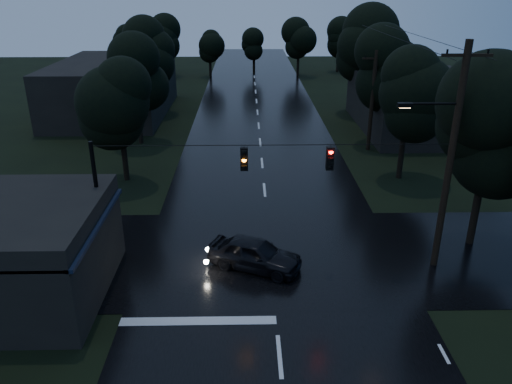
{
  "coord_description": "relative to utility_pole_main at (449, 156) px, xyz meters",
  "views": [
    {
      "loc": [
        -1.08,
        -8.71,
        12.05
      ],
      "look_at": [
        -0.67,
        13.02,
        2.84
      ],
      "focal_mm": 35.0,
      "sensor_mm": 36.0,
      "label": 1
    }
  ],
  "objects": [
    {
      "name": "building_far_left",
      "position": [
        -21.41,
        29.0,
        -2.76
      ],
      "size": [
        10.0,
        16.0,
        5.0
      ],
      "primitive_type": "cube",
      "color": "black",
      "rests_on": "ground"
    },
    {
      "name": "tree_right_b",
      "position": [
        2.19,
        19.0,
        0.74
      ],
      "size": [
        4.48,
        4.48,
        9.44
      ],
      "color": "black",
      "rests_on": "ground"
    },
    {
      "name": "tree_left_b",
      "position": [
        -17.01,
        19.0,
        0.36
      ],
      "size": [
        4.2,
        4.2,
        8.85
      ],
      "color": "black",
      "rests_on": "ground"
    },
    {
      "name": "tree_left_a",
      "position": [
        -16.41,
        11.0,
        -0.02
      ],
      "size": [
        3.92,
        3.92,
        8.26
      ],
      "color": "black",
      "rests_on": "ground"
    },
    {
      "name": "tree_left_c",
      "position": [
        -17.61,
        29.0,
        0.74
      ],
      "size": [
        4.48,
        4.48,
        9.44
      ],
      "color": "black",
      "rests_on": "ground"
    },
    {
      "name": "cross_street",
      "position": [
        -7.41,
        1.0,
        -5.26
      ],
      "size": [
        60.0,
        9.0,
        0.02
      ],
      "primitive_type": "cube",
      "color": "black",
      "rests_on": "ground"
    },
    {
      "name": "span_signals",
      "position": [
        -6.85,
        -0.01,
        -0.01
      ],
      "size": [
        15.0,
        0.37,
        1.12
      ],
      "color": "black",
      "rests_on": "ground"
    },
    {
      "name": "anchor_pole_left",
      "position": [
        -14.91,
        0.0,
        -2.26
      ],
      "size": [
        0.18,
        0.18,
        6.0
      ],
      "primitive_type": "cylinder",
      "color": "black",
      "rests_on": "ground"
    },
    {
      "name": "tree_corner_near",
      "position": [
        2.59,
        2.0,
        0.74
      ],
      "size": [
        4.48,
        4.48,
        9.44
      ],
      "color": "black",
      "rests_on": "ground"
    },
    {
      "name": "car",
      "position": [
        -8.17,
        -0.13,
        -4.53
      ],
      "size": [
        4.59,
        3.29,
        1.45
      ],
      "primitive_type": "imported",
      "rotation": [
        0.0,
        0.0,
        1.16
      ],
      "color": "black",
      "rests_on": "ground"
    },
    {
      "name": "building_far_right",
      "position": [
        6.59,
        23.0,
        -3.06
      ],
      "size": [
        10.0,
        14.0,
        4.4
      ],
      "primitive_type": "cube",
      "color": "black",
      "rests_on": "ground"
    },
    {
      "name": "tree_right_c",
      "position": [
        2.79,
        29.0,
        1.11
      ],
      "size": [
        4.76,
        4.76,
        10.03
      ],
      "color": "black",
      "rests_on": "ground"
    },
    {
      "name": "tree_right_a",
      "position": [
        1.59,
        11.0,
        0.36
      ],
      "size": [
        4.2,
        4.2,
        8.85
      ],
      "color": "black",
      "rests_on": "ground"
    },
    {
      "name": "main_road",
      "position": [
        -7.41,
        19.0,
        -5.26
      ],
      "size": [
        12.0,
        120.0,
        0.02
      ],
      "primitive_type": "cube",
      "color": "black",
      "rests_on": "ground"
    },
    {
      "name": "utility_pole_far",
      "position": [
        0.89,
        17.0,
        -1.38
      ],
      "size": [
        2.0,
        0.3,
        7.5
      ],
      "color": "black",
      "rests_on": "ground"
    },
    {
      "name": "utility_pole_main",
      "position": [
        0.0,
        0.0,
        0.0
      ],
      "size": [
        3.5,
        0.3,
        10.0
      ],
      "color": "black",
      "rests_on": "ground"
    }
  ]
}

